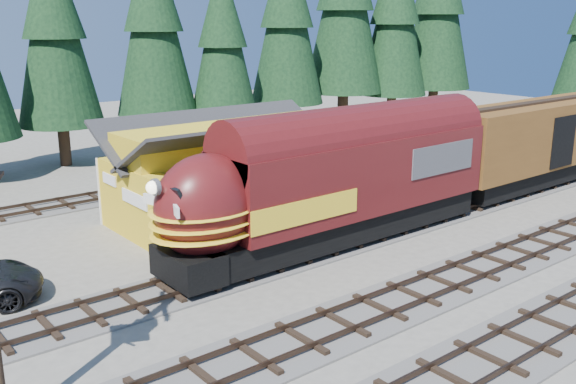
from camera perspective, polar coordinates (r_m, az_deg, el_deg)
ground at (r=26.06m, az=8.54°, el=-7.47°), size 120.00×120.00×0.00m
track_siding at (r=35.79m, az=14.75°, el=-1.41°), size 68.00×3.20×0.33m
track_main_south at (r=32.80m, az=23.16°, el=-3.67°), size 68.00×3.20×0.33m
depot at (r=32.83m, az=-4.82°, el=2.81°), size 12.80×7.00×5.30m
conifer_backdrop at (r=47.55m, az=-8.05°, el=15.12°), size 80.17×21.60×17.16m
locomotive at (r=28.18m, az=3.46°, el=0.34°), size 17.56×3.49×4.77m
boxcar at (r=41.28m, az=21.22°, el=4.24°), size 15.36×3.29×4.83m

